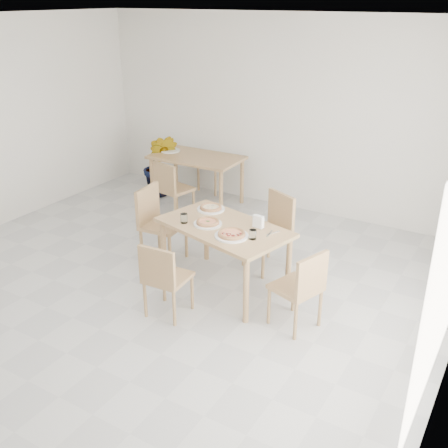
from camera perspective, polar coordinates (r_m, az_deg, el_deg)
The scene contains 21 objects.
main_table at distance 5.60m, azimuth -0.00°, elevation -1.02°, with size 1.56×1.11×0.75m.
chair_south at distance 5.20m, azimuth -6.60°, elevation -5.60°, with size 0.43×0.43×0.81m.
chair_north at distance 6.14m, azimuth 5.33°, elevation -0.18°, with size 0.60×0.60×0.91m.
chair_west at distance 6.32m, azimuth -7.33°, elevation 0.56°, with size 0.50×0.50×0.93m.
chair_east at distance 5.04m, azimuth 8.50°, elevation -6.59°, with size 0.52×0.52×0.83m.
plate_margherita at distance 5.58m, azimuth -1.78°, elevation 0.02°, with size 0.30×0.30×0.02m, color white.
plate_mushroom at distance 5.97m, azimuth -1.43°, elevation 1.63°, with size 0.32×0.32×0.02m, color white.
plate_pepperoni at distance 5.31m, azimuth 0.83°, elevation -1.29°, with size 0.35×0.35×0.02m, color white.
pizza_margherita at distance 5.57m, azimuth -1.78°, elevation 0.23°, with size 0.29×0.29×0.03m.
pizza_mushroom at distance 5.96m, azimuth -1.44°, elevation 1.84°, with size 0.33×0.33×0.03m.
pizza_pepperoni at distance 5.30m, azimuth 0.83°, elevation -1.06°, with size 0.35×0.35×0.03m.
tumbler_a at distance 5.63m, azimuth -4.38°, elevation 0.62°, with size 0.08×0.08×0.10m, color white.
tumbler_b at distance 5.25m, azimuth 3.14°, elevation -1.14°, with size 0.08×0.08×0.10m, color white.
napkin_holder at distance 5.48m, azimuth 3.76°, elevation 0.20°, with size 0.13×0.08×0.14m.
fork_a at distance 5.39m, azimuth 4.98°, elevation -1.05°, with size 0.02×0.18×0.01m, color silver.
fork_b at distance 5.40m, azimuth 5.37°, elevation -0.98°, with size 0.01×0.18×0.01m, color silver.
second_table at distance 8.05m, azimuth -3.01°, elevation 6.76°, with size 1.40×0.82×0.75m.
chair_back_s at distance 7.50m, azimuth -5.78°, elevation 4.08°, with size 0.50×0.50×0.86m.
chair_back_n at distance 8.68m, azimuth -0.63°, elevation 7.14°, with size 0.53×0.53×0.91m.
plate_empty at distance 8.33m, azimuth -5.88°, elevation 7.95°, with size 0.31×0.31×0.02m, color white.
potted_plant at distance 8.44m, azimuth -6.92°, elevation 6.36°, with size 0.56×0.45×1.02m, color #226C20.
Camera 1 is at (3.25, -3.46, 3.00)m, focal length 42.00 mm.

